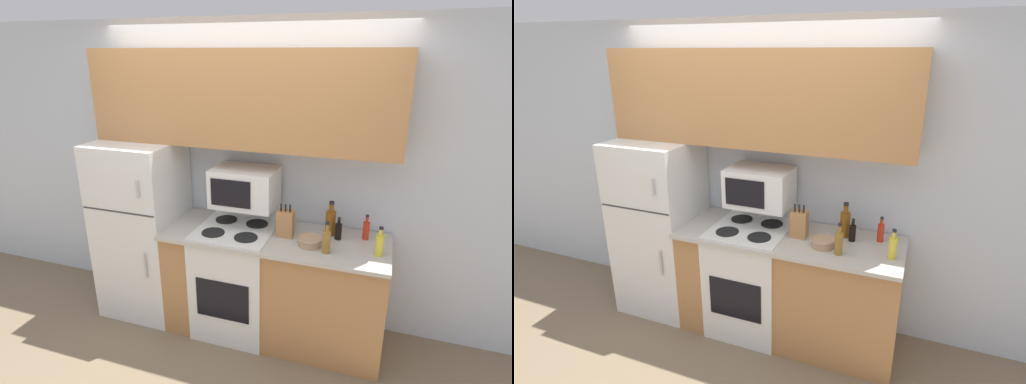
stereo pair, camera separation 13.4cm
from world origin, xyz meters
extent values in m
plane|color=#7F6B51|center=(0.00, 0.00, 0.00)|extent=(12.00, 12.00, 0.00)
cube|color=silver|center=(0.00, 0.66, 1.27)|extent=(8.00, 0.05, 2.55)
cube|color=#B27A47|center=(0.34, 0.31, 0.45)|extent=(1.77, 0.62, 0.89)
cube|color=#BCB7AD|center=(0.34, 0.29, 0.91)|extent=(1.77, 0.66, 0.03)
cube|color=white|center=(-0.88, 0.31, 0.79)|extent=(0.69, 0.62, 1.58)
cube|color=#383838|center=(-0.88, 0.00, 1.07)|extent=(0.67, 0.01, 0.01)
cylinder|color=#B7B7BC|center=(-0.66, -0.01, 1.30)|extent=(0.02, 0.02, 0.14)
cylinder|color=#B7B7BC|center=(-0.66, -0.01, 0.63)|extent=(0.02, 0.02, 0.22)
cube|color=#B27A47|center=(0.00, 0.46, 1.95)|extent=(2.46, 0.34, 0.73)
cube|color=white|center=(0.01, 0.29, 0.47)|extent=(0.61, 0.62, 0.93)
cube|color=black|center=(0.01, -0.02, 0.45)|extent=(0.44, 0.01, 0.34)
cube|color=#2D2D2D|center=(0.01, 0.29, 0.93)|extent=(0.59, 0.59, 0.01)
cube|color=white|center=(0.01, 0.59, 1.01)|extent=(0.59, 0.06, 0.16)
cylinder|color=black|center=(-0.12, 0.16, 0.94)|extent=(0.18, 0.18, 0.01)
cylinder|color=black|center=(0.15, 0.16, 0.94)|extent=(0.18, 0.18, 0.01)
cylinder|color=black|center=(-0.12, 0.43, 0.94)|extent=(0.18, 0.18, 0.01)
cylinder|color=black|center=(0.15, 0.43, 0.94)|extent=(0.18, 0.18, 0.01)
cube|color=white|center=(0.05, 0.42, 1.25)|extent=(0.51, 0.36, 0.31)
cube|color=black|center=(0.00, 0.23, 1.25)|extent=(0.33, 0.01, 0.22)
cube|color=#B27A47|center=(0.43, 0.31, 1.03)|extent=(0.13, 0.10, 0.21)
cylinder|color=black|center=(0.39, 0.30, 1.16)|extent=(0.01, 0.01, 0.06)
cylinder|color=black|center=(0.43, 0.30, 1.16)|extent=(0.01, 0.01, 0.06)
cylinder|color=black|center=(0.46, 0.30, 1.16)|extent=(0.01, 0.01, 0.06)
cylinder|color=tan|center=(0.64, 0.21, 0.95)|extent=(0.17, 0.17, 0.06)
torus|color=tan|center=(0.64, 0.21, 0.98)|extent=(0.18, 0.18, 0.01)
cylinder|color=olive|center=(0.77, 0.14, 1.01)|extent=(0.06, 0.06, 0.17)
cylinder|color=olive|center=(0.77, 0.14, 1.12)|extent=(0.03, 0.03, 0.05)
cylinder|color=black|center=(0.77, 0.14, 1.15)|extent=(0.03, 0.03, 0.02)
cylinder|color=brown|center=(0.75, 0.45, 1.02)|extent=(0.08, 0.08, 0.20)
cylinder|color=brown|center=(0.75, 0.45, 1.15)|extent=(0.04, 0.04, 0.06)
cylinder|color=black|center=(0.75, 0.45, 1.19)|extent=(0.04, 0.04, 0.02)
cylinder|color=red|center=(1.03, 0.45, 0.99)|extent=(0.05, 0.05, 0.14)
cylinder|color=red|center=(1.03, 0.45, 1.08)|extent=(0.02, 0.02, 0.04)
cylinder|color=black|center=(1.03, 0.45, 1.11)|extent=(0.02, 0.03, 0.02)
cylinder|color=gold|center=(1.13, 0.22, 1.00)|extent=(0.06, 0.06, 0.15)
cylinder|color=gold|center=(1.13, 0.22, 1.10)|extent=(0.03, 0.03, 0.05)
cylinder|color=black|center=(1.13, 0.22, 1.13)|extent=(0.03, 0.03, 0.02)
cylinder|color=black|center=(0.82, 0.39, 0.98)|extent=(0.05, 0.05, 0.13)
cylinder|color=black|center=(0.82, 0.39, 1.07)|extent=(0.02, 0.02, 0.04)
cylinder|color=black|center=(0.82, 0.39, 1.09)|extent=(0.03, 0.03, 0.01)
camera|label=1|loc=(1.11, -2.45, 2.29)|focal=28.00mm
camera|label=2|loc=(1.24, -2.41, 2.29)|focal=28.00mm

